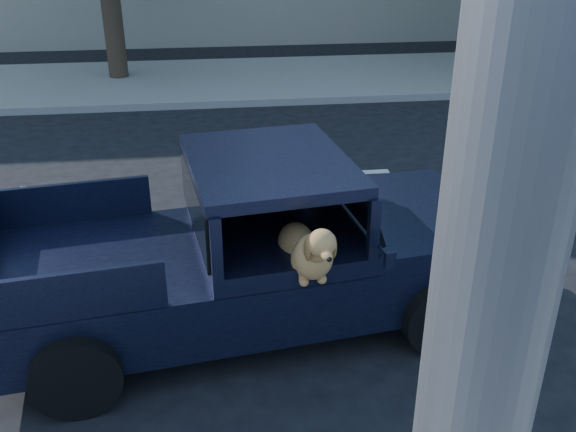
% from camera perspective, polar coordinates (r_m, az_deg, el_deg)
% --- Properties ---
extents(ground, '(120.00, 120.00, 0.00)m').
position_cam_1_polar(ground, '(7.12, 9.93, -6.65)').
color(ground, black).
rests_on(ground, ground).
extents(far_sidewalk, '(60.00, 4.00, 0.15)m').
position_cam_1_polar(far_sidewalk, '(15.47, 0.24, 12.14)').
color(far_sidewalk, gray).
rests_on(far_sidewalk, ground).
extents(lane_stripes, '(21.60, 0.14, 0.01)m').
position_cam_1_polar(lane_stripes, '(10.61, 15.20, 4.18)').
color(lane_stripes, silver).
rests_on(lane_stripes, ground).
extents(pickup_truck, '(4.99, 2.66, 1.71)m').
position_cam_1_polar(pickup_truck, '(6.27, -4.28, -4.90)').
color(pickup_truck, black).
rests_on(pickup_truck, ground).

